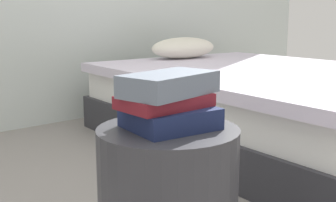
% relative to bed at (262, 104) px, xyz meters
% --- Properties ---
extents(bed, '(1.66, 2.10, 0.62)m').
position_rel_bed_xyz_m(bed, '(0.00, 0.00, 0.00)').
color(bed, '#2D2D33').
rests_on(bed, ground_plane).
extents(side_table, '(0.42, 0.42, 0.45)m').
position_rel_bed_xyz_m(side_table, '(-1.37, -0.69, -0.01)').
color(side_table, '#333338').
rests_on(side_table, ground_plane).
extents(book_navy, '(0.26, 0.24, 0.06)m').
position_rel_bed_xyz_m(book_navy, '(-1.36, -0.70, 0.25)').
color(book_navy, '#19234C').
rests_on(book_navy, side_table).
extents(book_maroon, '(0.26, 0.17, 0.04)m').
position_rel_bed_xyz_m(book_maroon, '(-1.38, -0.69, 0.30)').
color(book_maroon, maroon).
rests_on(book_maroon, book_navy).
extents(book_slate, '(0.31, 0.21, 0.06)m').
position_rel_bed_xyz_m(book_slate, '(-1.36, -0.70, 0.35)').
color(book_slate, slate).
rests_on(book_slate, book_maroon).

